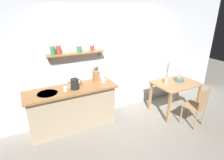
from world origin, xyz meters
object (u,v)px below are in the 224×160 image
object	(u,v)px
fruit_bowl	(179,79)
dining_table	(175,87)
coffee_mug_by_sink	(66,89)
electric_kettle	(75,84)
twig_vase	(166,80)
knife_block	(96,75)
coffee_mug_spare	(103,80)
dining_chair_near	(198,105)

from	to	relation	value
fruit_bowl	dining_table	bearing A→B (deg)	-155.63
coffee_mug_by_sink	electric_kettle	bearing A→B (deg)	8.94
twig_vase	coffee_mug_by_sink	bearing A→B (deg)	172.25
knife_block	coffee_mug_spare	size ratio (longest dim) A/B	2.70
dining_table	coffee_mug_spare	world-z (taller)	coffee_mug_spare
dining_table	knife_block	distance (m)	1.93
coffee_mug_by_sink	coffee_mug_spare	distance (m)	0.83
twig_vase	fruit_bowl	bearing A→B (deg)	-4.33
twig_vase	knife_block	bearing A→B (deg)	160.61
electric_kettle	coffee_mug_spare	world-z (taller)	electric_kettle
dining_chair_near	coffee_mug_spare	bearing A→B (deg)	145.36
dining_chair_near	electric_kettle	world-z (taller)	electric_kettle
fruit_bowl	coffee_mug_by_sink	world-z (taller)	coffee_mug_by_sink
twig_vase	coffee_mug_spare	bearing A→B (deg)	165.70
knife_block	coffee_mug_spare	xyz separation A→B (m)	(0.09, -0.17, -0.08)
coffee_mug_spare	fruit_bowl	bearing A→B (deg)	-12.32
dining_table	coffee_mug_spare	distance (m)	1.78
dining_chair_near	coffee_mug_spare	distance (m)	2.07
dining_chair_near	electric_kettle	bearing A→B (deg)	154.01
fruit_bowl	twig_vase	bearing A→B (deg)	175.67
coffee_mug_spare	dining_table	bearing A→B (deg)	-15.52
dining_chair_near	fruit_bowl	distance (m)	0.83
twig_vase	coffee_mug_by_sink	distance (m)	2.31
knife_block	coffee_mug_by_sink	world-z (taller)	knife_block
dining_table	knife_block	xyz separation A→B (m)	(-1.78, 0.64, 0.40)
dining_table	electric_kettle	world-z (taller)	electric_kettle
dining_table	twig_vase	bearing A→B (deg)	156.98
twig_vase	coffee_mug_spare	world-z (taller)	twig_vase
dining_chair_near	twig_vase	distance (m)	0.87
electric_kettle	coffee_mug_spare	xyz separation A→B (m)	(0.63, 0.03, -0.05)
knife_block	dining_table	bearing A→B (deg)	-19.86
coffee_mug_spare	electric_kettle	bearing A→B (deg)	-177.23
fruit_bowl	coffee_mug_by_sink	bearing A→B (deg)	172.73
electric_kettle	knife_block	bearing A→B (deg)	20.81
dining_chair_near	coffee_mug_by_sink	bearing A→B (deg)	156.39
twig_vase	electric_kettle	distance (m)	2.13
coffee_mug_by_sink	fruit_bowl	bearing A→B (deg)	-7.27
dining_table	twig_vase	size ratio (longest dim) A/B	2.04
twig_vase	electric_kettle	bearing A→B (deg)	170.71
fruit_bowl	dining_chair_near	bearing A→B (deg)	-103.04
twig_vase	dining_table	bearing A→B (deg)	-23.02
twig_vase	electric_kettle	world-z (taller)	twig_vase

